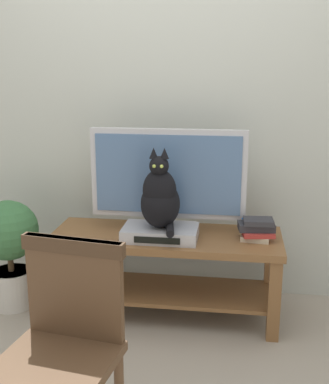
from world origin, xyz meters
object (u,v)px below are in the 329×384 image
(tv_stand, at_px, (166,258))
(cat, at_px, (160,198))
(tv, at_px, (168,177))
(book_stack, at_px, (257,229))
(media_box, at_px, (160,233))
(wooden_chair, at_px, (63,338))
(potted_plant, at_px, (9,245))

(tv_stand, bearing_deg, cat, -102.46)
(tv_stand, xyz_separation_m, tv, (0.00, 0.10, 0.49))
(tv, bearing_deg, book_stack, -11.17)
(tv_stand, height_order, tv, tv)
(media_box, relative_size, book_stack, 1.98)
(tv, distance_m, wooden_chair, 1.36)
(tv_stand, xyz_separation_m, cat, (-0.02, -0.09, 0.41))
(tv_stand, relative_size, tv, 1.47)
(tv_stand, relative_size, wooden_chair, 1.58)
(tv, xyz_separation_m, media_box, (-0.02, -0.18, -0.30))
(tv, relative_size, potted_plant, 1.34)
(media_box, xyz_separation_m, cat, (0.00, -0.01, 0.22))
(cat, bearing_deg, wooden_chair, -100.79)
(wooden_chair, relative_size, potted_plant, 1.25)
(tv_stand, height_order, book_stack, book_stack)
(book_stack, bearing_deg, wooden_chair, -123.05)
(tv, bearing_deg, potted_plant, -172.93)
(tv_stand, xyz_separation_m, potted_plant, (-1.00, -0.02, 0.04))
(tv, bearing_deg, media_box, -96.73)
(tv_stand, distance_m, media_box, 0.21)
(tv, height_order, potted_plant, tv)
(tv, distance_m, media_box, 0.35)
(wooden_chair, bearing_deg, tv_stand, 79.08)
(cat, xyz_separation_m, wooden_chair, (-0.21, -1.10, -0.27))
(tv_stand, bearing_deg, media_box, -105.14)
(media_box, height_order, potted_plant, potted_plant)
(cat, distance_m, wooden_chair, 1.15)
(wooden_chair, height_order, potted_plant, wooden_chair)
(book_stack, bearing_deg, tv, 168.83)
(cat, bearing_deg, tv, 84.02)
(book_stack, xyz_separation_m, potted_plant, (-1.54, -0.02, -0.18))
(wooden_chair, bearing_deg, cat, 79.21)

